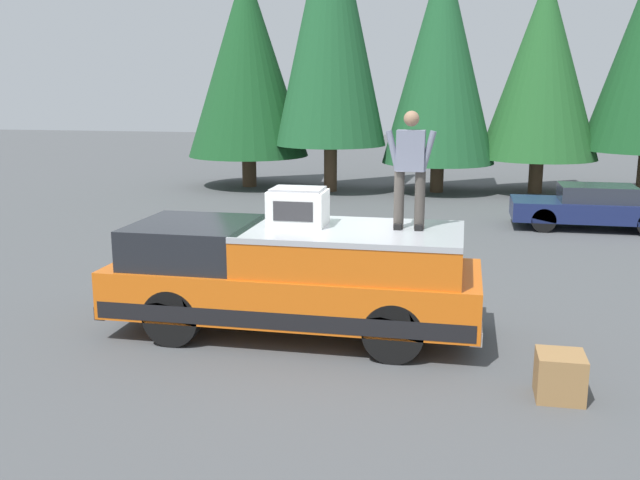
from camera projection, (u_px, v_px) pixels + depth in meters
ground_plane at (322, 325)px, 11.10m from camera, size 90.00×90.00×0.00m
pickup_truck at (294, 277)px, 10.58m from camera, size 2.01×5.54×1.65m
compressor_unit at (298, 207)px, 10.46m from camera, size 0.65×0.84×0.56m
person_on_truck_bed at (410, 167)px, 10.06m from camera, size 0.29×0.72×1.69m
parked_car_navy at (593, 207)px, 18.49m from camera, size 1.64×4.10×1.16m
wooden_crate at (560, 376)px, 8.44m from camera, size 0.56×0.56×0.56m
conifer_left at (543, 67)px, 23.95m from camera, size 4.03×4.03×7.48m
conifer_center_left at (441, 56)px, 24.10m from camera, size 3.91×3.91×8.35m
conifer_center_right at (331, 17)px, 24.02m from camera, size 3.88×3.88×10.38m
conifer_right at (247, 62)px, 25.55m from camera, size 4.42×4.42×7.96m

